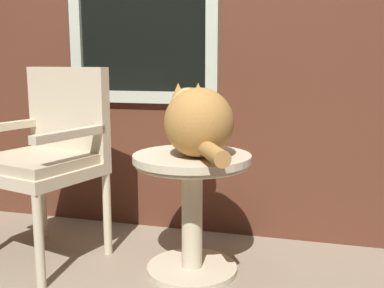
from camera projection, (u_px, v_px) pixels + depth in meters
The scene contains 6 objects.
ground_plane at pixel (154, 285), 2.15m from camera, with size 6.00×6.00×0.00m, color gray.
back_wall at pixel (194, 13), 2.65m from camera, with size 4.00×0.07×2.60m.
wicker_side_table at pixel (192, 193), 2.22m from camera, with size 0.56×0.56×0.59m.
wicker_chair at pixel (48, 151), 2.40m from camera, with size 0.66×0.63×1.00m.
cat at pixel (197, 120), 2.13m from camera, with size 0.44×0.63×0.33m.
pewter_vase_with_ivy at pixel (190, 130), 2.31m from camera, with size 0.12×0.12×0.31m.
Camera 1 is at (0.70, -1.89, 1.02)m, focal length 43.32 mm.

